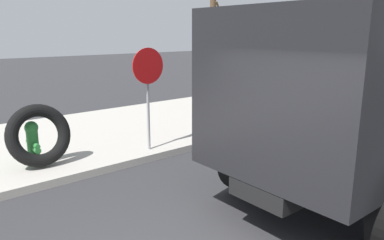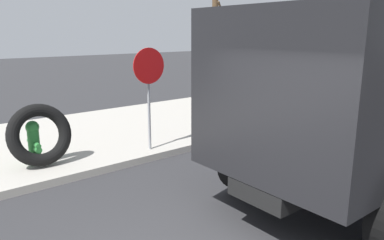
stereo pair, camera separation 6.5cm
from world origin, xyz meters
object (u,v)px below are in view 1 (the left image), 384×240
(fire_hydrant, at_px, (33,142))
(bare_tree, at_px, (213,42))
(stop_sign, at_px, (148,80))
(loose_tire, at_px, (39,135))

(fire_hydrant, height_order, bare_tree, bare_tree)
(fire_hydrant, relative_size, stop_sign, 0.39)
(fire_hydrant, bearing_deg, bare_tree, 17.39)
(loose_tire, bearing_deg, fire_hydrant, 110.52)
(loose_tire, height_order, bare_tree, bare_tree)
(fire_hydrant, bearing_deg, stop_sign, -16.31)
(fire_hydrant, distance_m, bare_tree, 7.36)
(fire_hydrant, xyz_separation_m, stop_sign, (2.26, -0.66, 1.08))
(fire_hydrant, xyz_separation_m, loose_tire, (0.07, -0.18, 0.15))
(loose_tire, distance_m, stop_sign, 2.43)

